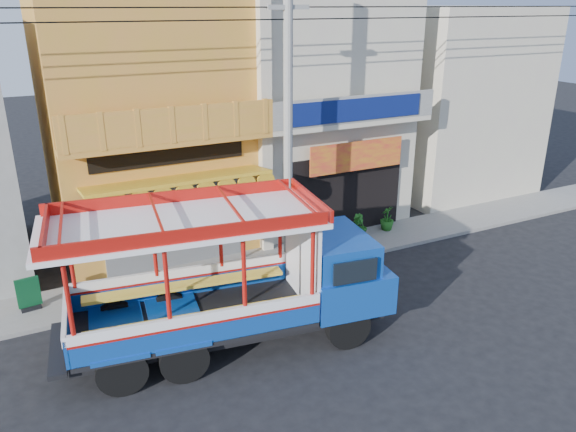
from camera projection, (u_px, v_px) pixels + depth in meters
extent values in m
plane|color=black|center=(377.00, 312.00, 14.94)|extent=(90.00, 90.00, 0.00)
cube|color=slate|center=(306.00, 254.00, 18.25)|extent=(30.00, 2.00, 0.12)
cube|color=gold|center=(143.00, 123.00, 18.51)|extent=(6.00, 6.00, 8.00)
cube|color=#595B5E|center=(174.00, 226.00, 16.91)|extent=(4.20, 0.10, 2.60)
cube|color=orange|center=(177.00, 180.00, 15.71)|extent=(5.20, 1.50, 0.31)
cube|color=gold|center=(171.00, 142.00, 15.69)|extent=(6.00, 0.70, 0.18)
cube|color=gold|center=(172.00, 125.00, 15.25)|extent=(6.00, 0.12, 0.95)
cube|color=black|center=(169.00, 157.00, 16.14)|extent=(4.50, 0.04, 0.45)
cube|color=beige|center=(303.00, 108.00, 21.04)|extent=(6.00, 6.00, 8.00)
cube|color=black|center=(343.00, 194.00, 19.40)|extent=(4.60, 0.12, 2.80)
cube|color=gold|center=(357.00, 156.00, 18.80)|extent=(3.60, 0.05, 1.00)
cube|color=beige|center=(352.00, 123.00, 18.22)|extent=(6.00, 0.70, 0.18)
cube|color=gray|center=(357.00, 109.00, 17.80)|extent=(6.00, 0.12, 0.85)
cube|color=navy|center=(359.00, 109.00, 17.74)|extent=(4.80, 0.06, 0.70)
cube|color=beige|center=(265.00, 132.00, 17.14)|extent=(0.35, 0.30, 8.00)
cube|color=beige|center=(446.00, 100.00, 24.06)|extent=(6.00, 6.00, 7.60)
cylinder|color=gray|center=(288.00, 125.00, 15.67)|extent=(0.26, 0.26, 9.00)
cube|color=gray|center=(288.00, 7.00, 14.57)|extent=(1.20, 0.12, 0.12)
cylinder|color=black|center=(321.00, 19.00, 15.10)|extent=(28.00, 0.04, 0.04)
cylinder|color=black|center=(321.00, 7.00, 15.00)|extent=(28.00, 0.04, 0.04)
cylinder|color=black|center=(348.00, 327.00, 13.24)|extent=(1.10, 0.44, 1.07)
cylinder|color=black|center=(316.00, 288.00, 15.04)|extent=(1.10, 0.44, 1.07)
cylinder|color=black|center=(184.00, 359.00, 12.05)|extent=(1.10, 0.44, 1.07)
cylinder|color=black|center=(170.00, 313.00, 13.85)|extent=(1.10, 0.44, 1.07)
cylinder|color=black|center=(122.00, 371.00, 11.65)|extent=(1.10, 0.44, 1.07)
cylinder|color=black|center=(116.00, 322.00, 13.45)|extent=(1.10, 0.44, 1.07)
cube|color=black|center=(231.00, 320.00, 13.31)|extent=(7.39, 2.70, 0.30)
cube|color=#1046AC|center=(339.00, 280.00, 13.96)|extent=(2.23, 2.60, 0.97)
cube|color=#1046AC|center=(334.00, 250.00, 13.61)|extent=(1.78, 2.35, 0.81)
cube|color=black|center=(362.00, 247.00, 13.86)|extent=(0.31, 1.88, 0.59)
cube|color=black|center=(193.00, 319.00, 12.96)|extent=(5.58, 3.04, 0.13)
cube|color=#1046AC|center=(202.00, 330.00, 11.82)|extent=(5.28, 0.78, 0.64)
cube|color=white|center=(201.00, 318.00, 11.72)|extent=(5.28, 0.79, 0.24)
cube|color=#1046AC|center=(184.00, 283.00, 13.83)|extent=(5.28, 0.78, 0.64)
cube|color=white|center=(183.00, 272.00, 13.73)|extent=(5.28, 0.79, 0.24)
cylinder|color=#AB130D|center=(68.00, 300.00, 10.65)|extent=(0.11, 0.11, 1.72)
cylinder|color=#AB130D|center=(70.00, 254.00, 12.62)|extent=(0.11, 0.11, 1.72)
cube|color=white|center=(302.00, 255.00, 13.36)|extent=(0.37, 2.17, 2.42)
cube|color=white|center=(182.00, 222.00, 12.07)|extent=(6.26, 3.39, 0.11)
cube|color=#AB130D|center=(181.00, 214.00, 12.00)|extent=(6.03, 3.26, 0.28)
cube|color=black|center=(31.00, 307.00, 14.82)|extent=(0.53, 0.33, 0.09)
cube|color=#0C4522|center=(28.00, 292.00, 14.66)|extent=(0.59, 0.14, 0.81)
imported|color=#21621C|center=(348.00, 228.00, 18.99)|extent=(0.97, 0.90, 0.90)
imported|color=#21621C|center=(360.00, 226.00, 19.21)|extent=(0.59, 0.57, 0.84)
imported|color=#21621C|center=(387.00, 218.00, 19.90)|extent=(0.68, 0.68, 0.87)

